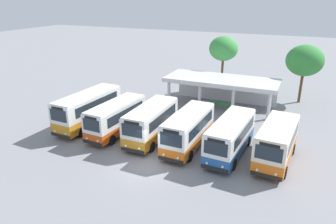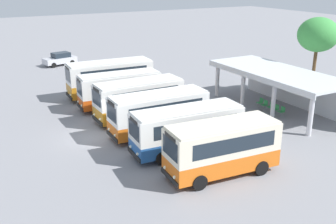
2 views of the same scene
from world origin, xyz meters
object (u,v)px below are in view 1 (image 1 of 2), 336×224
Objects in this scene: city_bus_fifth_blue at (230,136)px; waiting_chair_second_from_end at (216,104)px; city_bus_second_in_row at (116,117)px; waiting_chair_fourth_seat at (228,106)px; city_bus_fourth_amber at (188,129)px; waiting_chair_middle_seat at (222,105)px; city_bus_far_end_green at (277,142)px; city_bus_nearest_orange at (88,108)px; city_bus_middle_cream at (151,122)px; waiting_chair_fifth_seat at (234,107)px; waiting_chair_end_by_column at (211,103)px.

waiting_chair_second_from_end is at bearing 111.48° from city_bus_fifth_blue.
city_bus_second_in_row is 8.42× the size of waiting_chair_fourth_seat.
waiting_chair_middle_seat is at bearing 89.00° from city_bus_fourth_amber.
city_bus_nearest_orange is at bearing 179.82° from city_bus_far_end_green.
city_bus_middle_cream is 8.33× the size of waiting_chair_middle_seat.
waiting_chair_middle_seat is at bearing 5.80° from waiting_chair_second_from_end.
city_bus_far_end_green is at bearing 1.80° from city_bus_second_in_row.
city_bus_far_end_green is 12.05m from waiting_chair_fourth_seat.
waiting_chair_fifth_seat is (1.53, 10.58, -1.21)m from city_bus_fourth_amber.
city_bus_nearest_orange is 9.46× the size of waiting_chair_fifth_seat.
city_bus_nearest_orange is 7.18m from city_bus_middle_cream.
waiting_chair_middle_seat is at bearing 55.50° from city_bus_second_in_row.
waiting_chair_second_from_end is (-0.49, 10.55, -1.21)m from city_bus_fourth_amber.
city_bus_far_end_green reaches higher than waiting_chair_second_from_end.
city_bus_fifth_blue is 8.78× the size of waiting_chair_end_by_column.
city_bus_fourth_amber reaches higher than waiting_chair_end_by_column.
city_bus_fourth_amber is at bearing -176.78° from city_bus_fifth_blue.
waiting_chair_fourth_seat is at bearing -2.44° from waiting_chair_end_by_column.
city_bus_nearest_orange reaches higher than city_bus_fifth_blue.
city_bus_far_end_green reaches higher than city_bus_fifth_blue.
waiting_chair_middle_seat is (0.67, 0.07, 0.00)m from waiting_chair_second_from_end.
waiting_chair_second_from_end is at bearing 44.61° from city_bus_nearest_orange.
city_bus_fourth_amber is 10.75m from waiting_chair_fifth_seat.
city_bus_fifth_blue is 8.78× the size of waiting_chair_middle_seat.
waiting_chair_fifth_seat is at bearing -1.72° from waiting_chair_middle_seat.
city_bus_fourth_amber is (10.75, -0.42, -0.13)m from city_bus_nearest_orange.
city_bus_fifth_blue is 1.10× the size of city_bus_far_end_green.
city_bus_fourth_amber is 10.63m from waiting_chair_second_from_end.
city_bus_fourth_amber is (7.17, 0.09, 0.03)m from city_bus_second_in_row.
waiting_chair_fifth_seat is (2.02, 0.03, 0.00)m from waiting_chair_second_from_end.
city_bus_nearest_orange is at bearing 177.32° from city_bus_middle_cream.
waiting_chair_fifth_seat is at bearing 101.19° from city_bus_fifth_blue.
city_bus_second_in_row is 8.42× the size of waiting_chair_middle_seat.
city_bus_middle_cream is at bearing -116.00° from waiting_chair_fifth_seat.
city_bus_second_in_row is 7.17m from city_bus_fourth_amber.
city_bus_second_in_row is at bearing -179.32° from city_bus_fourth_amber.
city_bus_nearest_orange is at bearing -135.39° from waiting_chair_second_from_end.
waiting_chair_end_by_column and waiting_chair_second_from_end have the same top height.
waiting_chair_middle_seat is (-3.40, 10.42, -1.16)m from city_bus_fifth_blue.
city_bus_nearest_orange reaches higher than city_bus_middle_cream.
waiting_chair_fifth_seat is at bearing 2.15° from waiting_chair_fourth_seat.
waiting_chair_fifth_seat is at bearing 39.58° from city_bus_nearest_orange.
waiting_chair_fourth_seat is at bearing 121.77° from city_bus_far_end_green.
city_bus_second_in_row is 3.59m from city_bus_middle_cream.
waiting_chair_second_from_end is 1.00× the size of waiting_chair_fourth_seat.
city_bus_fourth_amber is 8.50× the size of waiting_chair_fourth_seat.
waiting_chair_middle_seat is at bearing -0.87° from waiting_chair_end_by_column.
city_bus_fourth_amber reaches higher than city_bus_fifth_blue.
city_bus_nearest_orange is 14.08m from waiting_chair_end_by_column.
city_bus_nearest_orange is 17.92m from city_bus_far_end_green.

